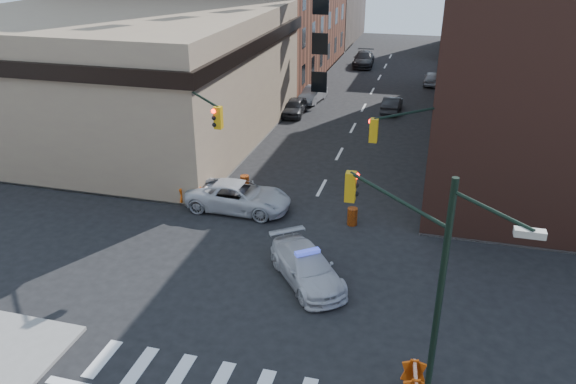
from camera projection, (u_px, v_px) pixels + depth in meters
The scene contains 25 objects.
ground at pixel (275, 276), 25.09m from camera, with size 140.00×140.00×0.00m, color black.
sidewalk_nw at pixel (153, 79), 59.25m from camera, with size 34.00×54.50×0.15m, color gray.
bank_building at pixel (118, 74), 41.72m from camera, with size 22.00×22.00×9.00m, color #8F7B5D.
commercial_row_ne at pixel (545, 45), 38.86m from camera, with size 14.00×34.00×14.00m, color #4F2A1F.
filler_ne at pixel (512, 5), 70.21m from camera, with size 16.00×16.00×12.00m, color brown.
signal_pole_se at pixel (415, 273), 16.89m from camera, with size 5.40×5.27×8.00m.
signal_pole_nw at pixel (196, 136), 29.35m from camera, with size 3.58×3.67×8.00m.
signal_pole_ne at pixel (424, 156), 26.60m from camera, with size 3.67×3.58×8.00m.
tree_ne_near at pixel (456, 79), 44.69m from camera, with size 3.00×3.00×4.85m.
tree_ne_far at pixel (456, 59), 51.72m from camera, with size 3.00×3.00×4.85m.
police_car at pixel (307, 267), 24.45m from camera, with size 2.03×4.99×1.45m, color silver.
pickup at pixel (239, 196), 30.88m from camera, with size 2.65×5.74×1.60m, color silver.
parked_car_wnear at pixel (295, 107), 47.36m from camera, with size 1.65×4.11×1.40m, color black.
parked_car_wfar at pixel (313, 94), 51.13m from camera, with size 1.46×4.20×1.38m, color gray.
parked_car_wdeep at pixel (364, 59), 65.14m from camera, with size 2.28×5.61×1.63m, color black.
parked_car_enear at pixel (392, 104), 48.20m from camera, with size 1.40×4.03×1.33m, color black.
parked_car_efar at pixel (432, 78), 57.03m from camera, with size 1.59×3.94×1.34m, color #96989E.
pedestrian_a at pixel (213, 169), 34.04m from camera, with size 0.58×0.38×1.60m, color black.
pedestrian_b at pixel (166, 184), 31.87m from camera, with size 0.86×0.67×1.76m, color black.
pedestrian_c at pixel (106, 178), 32.81m from camera, with size 0.95×0.39×1.62m, color #1F252F.
barrel_road at pixel (352, 216), 29.39m from camera, with size 0.53×0.53×0.95m, color red.
barrel_bank at pixel (245, 183), 33.38m from camera, with size 0.52×0.52×0.93m, color orange.
barricade_se_a at pixel (414, 382), 18.32m from camera, with size 1.21×0.61×0.91m, color #DA4F0A, non-canonical shape.
barricade_nw_a at pixel (192, 195), 31.35m from camera, with size 1.35×0.67×1.01m, color #E5420A, non-canonical shape.
barricade_nw_b at pixel (176, 177), 33.70m from camera, with size 1.36×0.68×1.02m, color red, non-canonical shape.
Camera 1 is at (6.07, -20.36, 13.87)m, focal length 35.00 mm.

